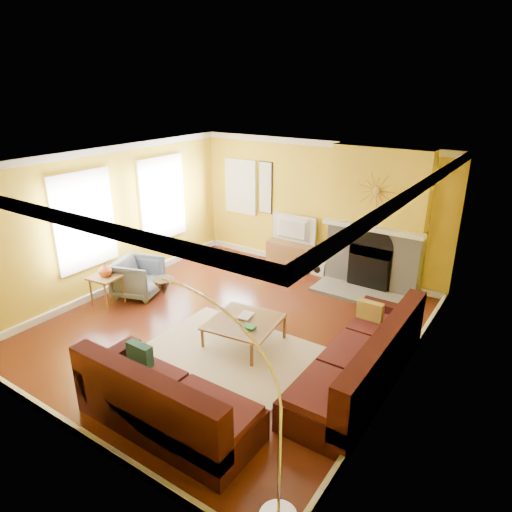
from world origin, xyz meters
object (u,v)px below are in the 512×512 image
Objects in this scene: coffee_table at (244,332)px; side_table at (107,290)px; arc_lamp at (226,404)px; sectional_sofa at (268,346)px; armchair at (139,277)px; media_console at (291,255)px.

coffee_table is 1.82× the size of side_table.
sectional_sofa is at bearing 111.13° from arc_lamp.
sectional_sofa is at bearing -121.10° from armchair.
arc_lamp is at bearing -68.87° from sectional_sofa.
media_console is at bearing 113.85° from arc_lamp.
arc_lamp reaches higher than media_console.
side_table is 0.26× the size of arc_lamp.
coffee_table is 0.47× the size of arc_lamp.
armchair is (-3.35, 0.77, -0.10)m from sectional_sofa.
arc_lamp is (4.05, -2.60, 0.71)m from armchair.
side_table is (-0.19, -0.58, -0.08)m from armchair.
sectional_sofa is at bearing -64.80° from media_console.
side_table is at bearing 176.84° from sectional_sofa.
media_console is 0.47× the size of arc_lamp.
armchair is at bearing 173.67° from coffee_table.
coffee_table is 2.63m from armchair.
armchair is (-2.61, 0.29, 0.16)m from coffee_table.
coffee_table is 1.00× the size of media_console.
media_console reaches higher than coffee_table.
coffee_table is 2.86m from arc_lamp.
arc_lamp reaches higher than coffee_table.
armchair is (-1.67, -2.80, 0.08)m from media_console.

